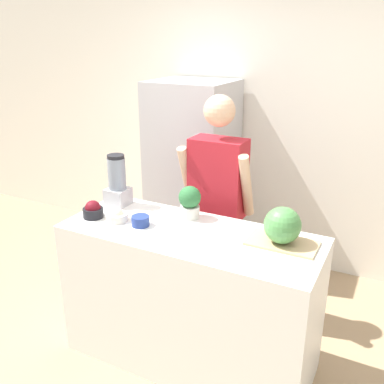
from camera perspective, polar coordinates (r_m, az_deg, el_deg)
wall_back at (r=3.97m, az=10.85°, el=8.67°), size 8.00×0.06×2.60m
counter_island at (r=2.85m, az=-0.30°, el=-13.91°), size 1.61×0.64×0.94m
refrigerator at (r=3.98m, az=0.08°, el=2.36°), size 0.70×0.67×1.70m
person at (r=3.16m, az=3.39°, el=-2.02°), size 0.53×0.27×1.70m
cutting_board at (r=2.53m, az=11.94°, el=-6.67°), size 0.40×0.23×0.01m
watermelon at (r=2.47m, az=11.96°, el=-4.36°), size 0.21×0.21×0.21m
bowl_cherries at (r=2.88m, az=-13.06°, el=-2.41°), size 0.13×0.13×0.12m
bowl_cream at (r=2.80m, az=-9.98°, el=-3.16°), size 0.14×0.14×0.09m
bowl_small_blue at (r=2.71m, az=-6.89°, el=-3.84°), size 0.11×0.11×0.06m
blender at (r=3.02m, az=-9.94°, el=1.25°), size 0.15×0.15×0.36m
potted_plant at (r=2.78m, az=-0.30°, el=-1.29°), size 0.15×0.15×0.22m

